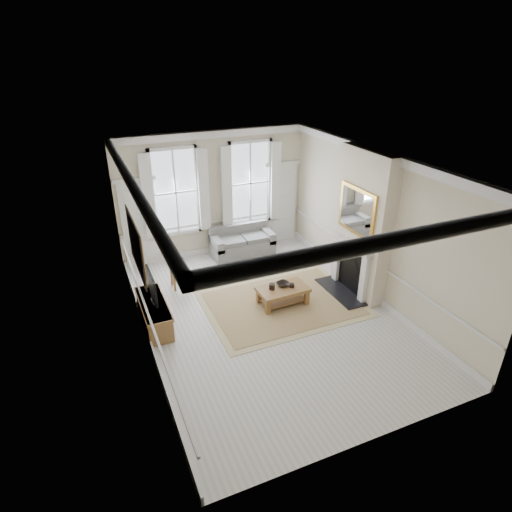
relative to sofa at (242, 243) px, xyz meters
name	(u,v)px	position (x,y,z in m)	size (l,w,h in m)	color
floor	(268,316)	(-0.60, -3.11, -0.35)	(7.20, 7.20, 0.00)	#B7B5AD
ceiling	(270,162)	(-0.60, -3.11, 3.05)	(7.20, 7.20, 0.00)	white
back_wall	(214,194)	(-0.60, 0.49, 1.35)	(5.20, 5.20, 0.00)	beige
left_wall	(139,270)	(-3.20, -3.11, 1.35)	(7.20, 7.20, 0.00)	beige
right_wall	(375,226)	(2.00, -3.11, 1.35)	(7.20, 7.20, 0.00)	beige
window_left	(175,192)	(-1.65, 0.44, 1.55)	(1.26, 0.20, 2.20)	#B2BCC6
window_right	(250,183)	(0.45, 0.44, 1.55)	(1.26, 0.20, 2.20)	#B2BCC6
door_left	(140,225)	(-2.65, 0.45, 0.80)	(0.90, 0.08, 2.30)	silver
door_right	(282,204)	(1.45, 0.45, 0.80)	(0.90, 0.08, 2.30)	silver
painting	(136,245)	(-3.16, -2.81, 1.70)	(0.05, 1.66, 1.06)	#C58B21
chimney_breast	(363,224)	(1.83, -2.91, 1.35)	(0.35, 1.70, 3.38)	beige
hearth	(340,292)	(1.40, -2.91, -0.32)	(0.55, 1.50, 0.05)	black
fireplace	(350,264)	(1.60, -2.91, 0.38)	(0.21, 1.45, 1.33)	silver
mirror	(356,211)	(1.61, -2.91, 1.70)	(0.06, 1.26, 1.06)	gold
sofa	(242,243)	(0.00, 0.00, 0.00)	(1.72, 0.83, 0.83)	slate
side_table	(179,272)	(-2.06, -1.09, 0.05)	(0.41, 0.41, 0.50)	brown
rug	(282,303)	(-0.10, -2.80, -0.34)	(3.50, 2.60, 0.02)	#957C4D
coffee_table	(283,291)	(-0.10, -2.80, 0.00)	(1.16, 0.70, 0.42)	brown
ceramic_pot_a	(272,286)	(-0.35, -2.75, 0.14)	(0.13, 0.13, 0.13)	black
ceramic_pot_b	(292,286)	(0.10, -2.85, 0.12)	(0.12, 0.12, 0.09)	black
bowl	(283,284)	(-0.05, -2.70, 0.11)	(0.29, 0.29, 0.07)	black
tv_stand	(154,314)	(-2.94, -2.45, -0.08)	(0.49, 1.53, 0.55)	brown
tv	(152,286)	(-2.92, -2.45, 0.59)	(0.08, 0.90, 0.68)	black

